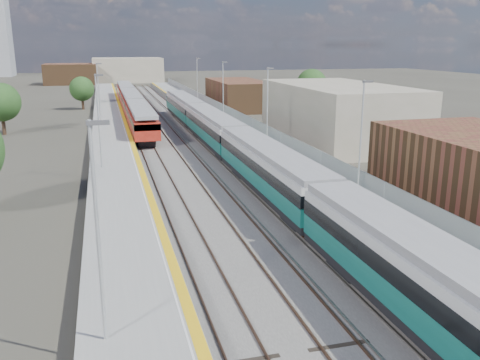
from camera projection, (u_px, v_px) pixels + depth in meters
name	position (u px, v px, depth m)	size (l,w,h in m)	color
ground	(192.00, 140.00, 59.30)	(320.00, 320.00, 0.00)	#47443A
ballast_bed	(170.00, 137.00, 61.06)	(10.50, 155.00, 0.06)	#565451
tracks	(173.00, 133.00, 62.75)	(8.96, 160.00, 0.17)	#4C3323
platform_right	(231.00, 130.00, 62.81)	(4.70, 155.00, 8.52)	slate
platform_left	(112.00, 135.00, 59.22)	(4.30, 155.00, 8.52)	slate
buildings	(66.00, 45.00, 134.67)	(72.00, 185.50, 40.00)	brown
green_train	(236.00, 144.00, 45.32)	(2.80, 78.06, 3.09)	black
red_train	(132.00, 103.00, 78.44)	(2.76, 56.00, 3.48)	black
tree_b	(1.00, 102.00, 61.53)	(4.67, 4.67, 6.33)	#382619
tree_c	(82.00, 89.00, 85.95)	(4.10, 4.10, 5.56)	#382619
tree_d	(312.00, 84.00, 84.60)	(5.08, 5.08, 6.89)	#382619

